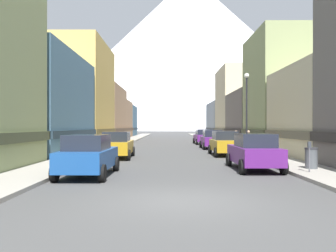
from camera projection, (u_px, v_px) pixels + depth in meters
ground_plane at (181, 201)px, 9.95m from camera, size 400.00×400.00×0.00m
sidewalk_left at (122, 142)px, 44.94m from camera, size 2.50×100.00×0.15m
sidewalk_right at (219, 142)px, 44.96m from camera, size 2.50×100.00×0.15m
storefront_left_1 at (30, 106)px, 27.28m from camera, size 7.72×12.60×7.83m
storefront_left_2 at (77, 96)px, 40.12m from camera, size 6.94×12.07×11.63m
storefront_left_3 at (90, 115)px, 53.15m from camera, size 9.91×13.34×8.14m
storefront_left_4 at (104, 120)px, 64.92m from camera, size 9.93×10.11×6.83m
storefront_left_5 at (114, 122)px, 75.29m from camera, size 9.38×9.66×6.51m
storefront_right_1 at (334, 114)px, 23.41m from camera, size 6.93×8.85×6.14m
storefront_right_2 at (305, 94)px, 32.48m from camera, size 10.19×8.63×10.75m
storefront_right_3 at (260, 119)px, 42.52m from camera, size 7.13×10.83×6.36m
storefront_right_4 at (245, 106)px, 53.12m from camera, size 8.25×10.36×10.94m
storefront_right_5 at (231, 121)px, 65.40m from camera, size 8.46×13.16×6.58m
car_left_0 at (88, 155)px, 14.86m from camera, size 2.10×4.42×1.78m
car_left_1 at (117, 145)px, 23.20m from camera, size 2.12×4.43×1.78m
car_right_0 at (254, 152)px, 16.95m from camera, size 2.08×4.41×1.78m
car_right_1 at (225, 143)px, 25.47m from camera, size 2.07×4.40×1.78m
car_right_2 at (212, 139)px, 33.06m from camera, size 2.07×4.40×1.78m
car_right_3 at (203, 137)px, 41.60m from camera, size 2.18×4.45×1.78m
parking_meter_near at (309, 152)px, 15.10m from camera, size 0.14×0.10×1.33m
trash_bin_right at (311, 158)px, 16.36m from camera, size 0.59×0.59×0.98m
potted_plant_0 at (69, 149)px, 23.35m from camera, size 0.52×0.52×0.77m
pedestrian_0 at (235, 139)px, 34.01m from camera, size 0.36×0.36×1.58m
pedestrian_1 at (248, 141)px, 28.66m from camera, size 0.36×0.36×1.65m
streetlamp_right at (246, 101)px, 25.36m from camera, size 0.36×0.36×5.86m
mountain_backdrop at (190, 52)px, 270.02m from camera, size 235.90×235.90×119.56m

